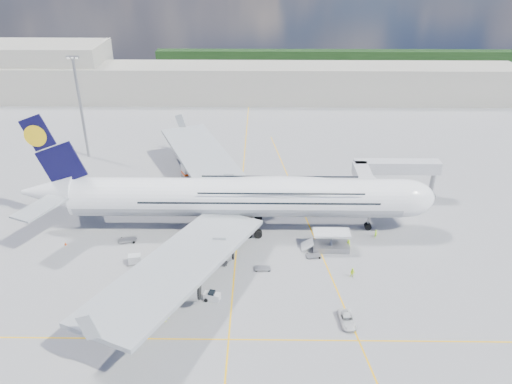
{
  "coord_description": "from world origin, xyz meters",
  "views": [
    {
      "loc": [
        4.51,
        -72.64,
        50.26
      ],
      "look_at": [
        3.49,
        8.0,
        8.91
      ],
      "focal_mm": 35.0,
      "sensor_mm": 36.0,
      "label": 1
    }
  ],
  "objects_px": {
    "dolly_row_b": "(135,259)",
    "cone_wing_left_outer": "(214,169)",
    "cargo_loader": "(330,243)",
    "crew_loader": "(352,273)",
    "light_mast": "(81,107)",
    "cone_wing_right_inner": "(152,290)",
    "dolly_back": "(128,240)",
    "cone_nose": "(419,209)",
    "crew_van": "(348,244)",
    "cone_wing_left_inner": "(205,195)",
    "cone_wing_right_outer": "(137,296)",
    "jet_bridge": "(384,173)",
    "crew_wing": "(155,259)",
    "catering_truck_inner": "(197,173)",
    "dolly_row_a": "(169,269)",
    "baggage_tug": "(212,296)",
    "dolly_row_c": "(220,263)",
    "cone_tail": "(65,244)",
    "service_van": "(347,320)",
    "catering_truck_outer": "(211,155)",
    "dolly_nose_far": "(263,268)",
    "dolly_nose_near": "(313,256)",
    "crew_tug": "(165,317)"
  },
  "relations": [
    {
      "from": "dolly_row_c",
      "to": "crew_loader",
      "type": "height_order",
      "value": "crew_loader"
    },
    {
      "from": "cargo_loader",
      "to": "cone_tail",
      "type": "distance_m",
      "value": 48.19
    },
    {
      "from": "cargo_loader",
      "to": "crew_van",
      "type": "height_order",
      "value": "cargo_loader"
    },
    {
      "from": "service_van",
      "to": "crew_van",
      "type": "distance_m",
      "value": 20.03
    },
    {
      "from": "jet_bridge",
      "to": "crew_loader",
      "type": "distance_m",
      "value": 28.92
    },
    {
      "from": "catering_truck_outer",
      "to": "dolly_nose_near",
      "type": "bearing_deg",
      "value": -73.64
    },
    {
      "from": "cargo_loader",
      "to": "crew_loader",
      "type": "height_order",
      "value": "cargo_loader"
    },
    {
      "from": "dolly_nose_near",
      "to": "cone_nose",
      "type": "height_order",
      "value": "cone_nose"
    },
    {
      "from": "dolly_back",
      "to": "crew_tug",
      "type": "xyz_separation_m",
      "value": [
        10.73,
        -21.51,
        0.56
      ]
    },
    {
      "from": "crew_wing",
      "to": "catering_truck_inner",
      "type": "bearing_deg",
      "value": -15.35
    },
    {
      "from": "crew_van",
      "to": "service_van",
      "type": "bearing_deg",
      "value": 139.25
    },
    {
      "from": "jet_bridge",
      "to": "cone_nose",
      "type": "height_order",
      "value": "jet_bridge"
    },
    {
      "from": "crew_tug",
      "to": "cone_wing_left_inner",
      "type": "relative_size",
      "value": 3.27
    },
    {
      "from": "light_mast",
      "to": "cone_nose",
      "type": "distance_m",
      "value": 82.76
    },
    {
      "from": "light_mast",
      "to": "cone_wing_right_inner",
      "type": "distance_m",
      "value": 62.26
    },
    {
      "from": "dolly_row_a",
      "to": "baggage_tug",
      "type": "bearing_deg",
      "value": -37.92
    },
    {
      "from": "cone_wing_left_inner",
      "to": "cone_tail",
      "type": "distance_m",
      "value": 30.7
    },
    {
      "from": "cone_wing_left_inner",
      "to": "cone_wing_right_outer",
      "type": "distance_m",
      "value": 35.16
    },
    {
      "from": "cone_tail",
      "to": "service_van",
      "type": "bearing_deg",
      "value": -22.6
    },
    {
      "from": "light_mast",
      "to": "catering_truck_inner",
      "type": "xyz_separation_m",
      "value": [
        29.58,
        -13.99,
        -11.17
      ]
    },
    {
      "from": "service_van",
      "to": "cone_nose",
      "type": "xyz_separation_m",
      "value": [
        19.96,
        34.07,
        -0.36
      ]
    },
    {
      "from": "crew_wing",
      "to": "cone_wing_left_inner",
      "type": "bearing_deg",
      "value": -23.03
    },
    {
      "from": "dolly_back",
      "to": "cone_wing_right_inner",
      "type": "xyz_separation_m",
      "value": [
        7.43,
        -14.49,
        -0.07
      ]
    },
    {
      "from": "catering_truck_inner",
      "to": "crew_wing",
      "type": "distance_m",
      "value": 33.14
    },
    {
      "from": "light_mast",
      "to": "dolly_row_a",
      "type": "xyz_separation_m",
      "value": [
        28.87,
        -48.99,
        -12.84
      ]
    },
    {
      "from": "cargo_loader",
      "to": "crew_van",
      "type": "xyz_separation_m",
      "value": [
        3.42,
        0.42,
        -0.39
      ]
    },
    {
      "from": "dolly_nose_near",
      "to": "crew_wing",
      "type": "bearing_deg",
      "value": 171.44
    },
    {
      "from": "catering_truck_outer",
      "to": "service_van",
      "type": "distance_m",
      "value": 63.76
    },
    {
      "from": "baggage_tug",
      "to": "cone_tail",
      "type": "distance_m",
      "value": 32.07
    },
    {
      "from": "dolly_row_c",
      "to": "cone_tail",
      "type": "bearing_deg",
      "value": -170.48
    },
    {
      "from": "cone_wing_left_inner",
      "to": "cone_wing_left_outer",
      "type": "xyz_separation_m",
      "value": [
        0.7,
        13.8,
        0.03
      ]
    },
    {
      "from": "cone_nose",
      "to": "cone_tail",
      "type": "xyz_separation_m",
      "value": [
        -68.37,
        -13.92,
        0.01
      ]
    },
    {
      "from": "crew_loader",
      "to": "cone_wing_left_inner",
      "type": "height_order",
      "value": "crew_loader"
    },
    {
      "from": "cone_wing_right_inner",
      "to": "catering_truck_outer",
      "type": "bearing_deg",
      "value": 84.92
    },
    {
      "from": "cone_tail",
      "to": "jet_bridge",
      "type": "bearing_deg",
      "value": 15.75
    },
    {
      "from": "jet_bridge",
      "to": "light_mast",
      "type": "relative_size",
      "value": 0.74
    },
    {
      "from": "dolly_row_b",
      "to": "service_van",
      "type": "relative_size",
      "value": 0.68
    },
    {
      "from": "cargo_loader",
      "to": "catering_truck_outer",
      "type": "bearing_deg",
      "value": 122.58
    },
    {
      "from": "dolly_back",
      "to": "cone_wing_left_inner",
      "type": "height_order",
      "value": "cone_wing_left_inner"
    },
    {
      "from": "crew_van",
      "to": "cone_tail",
      "type": "xyz_separation_m",
      "value": [
        -51.6,
        0.38,
        -0.59
      ]
    },
    {
      "from": "dolly_nose_far",
      "to": "catering_truck_outer",
      "type": "bearing_deg",
      "value": 105.09
    },
    {
      "from": "cone_wing_left_outer",
      "to": "service_van",
      "type": "bearing_deg",
      "value": -65.8
    },
    {
      "from": "cargo_loader",
      "to": "cone_wing_left_inner",
      "type": "distance_m",
      "value": 31.91
    },
    {
      "from": "dolly_back",
      "to": "crew_van",
      "type": "bearing_deg",
      "value": -18.89
    },
    {
      "from": "dolly_nose_near",
      "to": "cone_wing_right_outer",
      "type": "xyz_separation_m",
      "value": [
        -28.57,
        -11.51,
        -0.02
      ]
    },
    {
      "from": "catering_truck_inner",
      "to": "cone_wing_right_outer",
      "type": "distance_m",
      "value": 42.43
    },
    {
      "from": "cone_nose",
      "to": "catering_truck_inner",
      "type": "bearing_deg",
      "value": 164.22
    },
    {
      "from": "dolly_row_b",
      "to": "cone_wing_left_outer",
      "type": "bearing_deg",
      "value": 65.5
    },
    {
      "from": "cargo_loader",
      "to": "crew_tug",
      "type": "xyz_separation_m",
      "value": [
        -26.32,
        -19.41,
        -0.33
      ]
    },
    {
      "from": "crew_loader",
      "to": "cone_wing_right_outer",
      "type": "height_order",
      "value": "crew_loader"
    }
  ]
}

